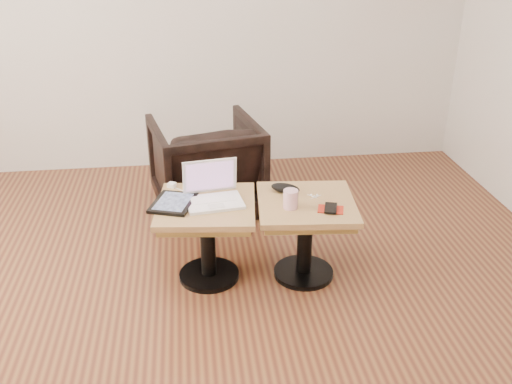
{
  "coord_description": "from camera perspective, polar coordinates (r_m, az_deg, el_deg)",
  "views": [
    {
      "loc": [
        0.06,
        -2.15,
        1.84
      ],
      "look_at": [
        0.4,
        0.56,
        0.52
      ],
      "focal_mm": 40.0,
      "sensor_mm": 36.0,
      "label": 1
    }
  ],
  "objects": [
    {
      "name": "striped_cup",
      "position": [
        2.97,
        3.48,
        -0.71
      ],
      "size": [
        0.09,
        0.09,
        0.1
      ],
      "primitive_type": "cylinder",
      "rotation": [
        0.0,
        0.0,
        -0.22
      ],
      "color": "#C05A81",
      "rests_on": "side_table_right"
    },
    {
      "name": "earbuds_tangle",
      "position": [
        3.11,
        5.84,
        -0.37
      ],
      "size": [
        0.07,
        0.05,
        0.01
      ],
      "color": "white",
      "rests_on": "side_table_right"
    },
    {
      "name": "charging_adapter",
      "position": [
        3.24,
        -8.42,
        0.7
      ],
      "size": [
        0.05,
        0.05,
        0.02
      ],
      "primitive_type": "cube",
      "rotation": [
        0.0,
        0.0,
        -0.5
      ],
      "color": "white",
      "rests_on": "side_table_left"
    },
    {
      "name": "laptop",
      "position": [
        3.04,
        -4.33,
        -0.16
      ],
      "size": [
        0.32,
        0.27,
        0.21
      ],
      "rotation": [
        0.0,
        0.0,
        0.14
      ],
      "color": "white",
      "rests_on": "side_table_left"
    },
    {
      "name": "room_shell",
      "position": [
        2.21,
        -8.66,
        12.67
      ],
      "size": [
        4.52,
        4.52,
        2.71
      ],
      "color": "#4E271A",
      "rests_on": "ground"
    },
    {
      "name": "phone_on_sleeve",
      "position": [
        2.98,
        7.48,
        -1.67
      ],
      "size": [
        0.15,
        0.13,
        0.02
      ],
      "rotation": [
        0.0,
        0.0,
        -0.29
      ],
      "color": "maroon",
      "rests_on": "side_table_right"
    },
    {
      "name": "armchair",
      "position": [
        3.9,
        -5.02,
        2.73
      ],
      "size": [
        0.81,
        0.82,
        0.64
      ],
      "primitive_type": "imported",
      "rotation": [
        0.0,
        0.0,
        3.34
      ],
      "color": "black",
      "rests_on": "ground"
    },
    {
      "name": "side_table_right",
      "position": [
        3.12,
        4.99,
        -2.84
      ],
      "size": [
        0.56,
        0.56,
        0.47
      ],
      "rotation": [
        0.0,
        0.0,
        -0.09
      ],
      "color": "black",
      "rests_on": "ground"
    },
    {
      "name": "tablet",
      "position": [
        3.04,
        -8.26,
        -1.09
      ],
      "size": [
        0.28,
        0.31,
        0.02
      ],
      "rotation": [
        0.0,
        0.0,
        -0.33
      ],
      "color": "black",
      "rests_on": "side_table_left"
    },
    {
      "name": "side_table_left",
      "position": [
        3.1,
        -4.92,
        -3.05
      ],
      "size": [
        0.57,
        0.57,
        0.47
      ],
      "rotation": [
        0.0,
        0.0,
        -0.11
      ],
      "color": "black",
      "rests_on": "ground"
    },
    {
      "name": "glasses_case",
      "position": [
        3.14,
        2.95,
        0.39
      ],
      "size": [
        0.18,
        0.14,
        0.05
      ],
      "primitive_type": "ellipsoid",
      "rotation": [
        0.0,
        0.0,
        -0.51
      ],
      "color": "black",
      "rests_on": "side_table_right"
    }
  ]
}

